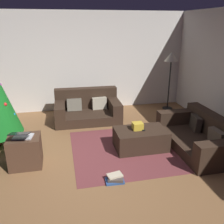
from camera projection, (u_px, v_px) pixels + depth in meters
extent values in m
plane|color=brown|center=(88.00, 169.00, 4.02)|extent=(6.40, 6.40, 0.00)
cube|color=silver|center=(72.00, 62.00, 6.45)|extent=(6.40, 0.12, 2.60)
cube|color=#332319|center=(88.00, 116.00, 6.00)|extent=(1.59, 1.02, 0.22)
cube|color=#332319|center=(86.00, 98.00, 6.22)|extent=(1.58, 0.27, 0.51)
cube|color=#332319|center=(114.00, 105.00, 6.04)|extent=(0.26, 0.99, 0.27)
cube|color=#332319|center=(60.00, 108.00, 5.80)|extent=(0.26, 0.99, 0.27)
cube|color=#BCB299|center=(99.00, 103.00, 6.13)|extent=(0.37, 0.14, 0.30)
cube|color=#716B5B|center=(74.00, 105.00, 6.02)|extent=(0.36, 0.16, 0.31)
cube|color=#332319|center=(196.00, 142.00, 4.69)|extent=(0.97, 1.77, 0.20)
cube|color=#332319|center=(215.00, 126.00, 4.66)|extent=(0.25, 1.77, 0.42)
cube|color=#332319|center=(223.00, 150.00, 3.90)|extent=(0.97, 0.24, 0.29)
cube|color=#332319|center=(179.00, 117.00, 5.31)|extent=(0.97, 0.24, 0.29)
cube|color=brown|center=(217.00, 138.00, 4.31)|extent=(0.15, 0.37, 0.31)
cube|color=#372D24|center=(196.00, 123.00, 4.96)|extent=(0.20, 0.38, 0.31)
cube|color=#332319|center=(141.00, 139.00, 4.63)|extent=(0.97, 0.61, 0.38)
cube|color=gold|center=(138.00, 126.00, 4.56)|extent=(0.19, 0.18, 0.13)
cube|color=black|center=(142.00, 129.00, 4.57)|extent=(0.05, 0.16, 0.02)
sphere|color=red|center=(5.00, 104.00, 4.40)|extent=(0.07, 0.07, 0.07)
sphere|color=#CC33BF|center=(0.00, 85.00, 4.43)|extent=(0.05, 0.05, 0.05)
sphere|color=#2699E5|center=(14.00, 115.00, 4.60)|extent=(0.07, 0.07, 0.07)
cube|color=#4C3323|center=(25.00, 151.00, 4.03)|extent=(0.52, 0.44, 0.53)
cube|color=silver|center=(23.00, 137.00, 3.94)|extent=(0.34, 0.27, 0.02)
cube|color=black|center=(20.00, 134.00, 3.76)|extent=(0.34, 0.27, 0.06)
cube|color=#2D5193|center=(115.00, 181.00, 3.68)|extent=(0.29, 0.20, 0.03)
cube|color=#4C423D|center=(116.00, 178.00, 3.67)|extent=(0.26, 0.22, 0.04)
cube|color=beige|center=(115.00, 175.00, 3.69)|extent=(0.25, 0.19, 0.03)
cylinder|color=black|center=(167.00, 108.00, 6.88)|extent=(0.28, 0.28, 0.02)
cylinder|color=black|center=(169.00, 86.00, 6.66)|extent=(0.04, 0.04, 1.33)
cone|color=beige|center=(172.00, 57.00, 6.39)|extent=(0.36, 0.36, 0.24)
cube|color=brown|center=(140.00, 148.00, 4.69)|extent=(2.60, 2.00, 0.01)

